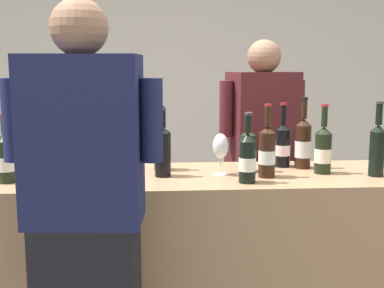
{
  "coord_description": "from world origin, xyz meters",
  "views": [
    {
      "loc": [
        -0.21,
        -2.3,
        1.49
      ],
      "look_at": [
        -0.04,
        0.0,
        1.12
      ],
      "focal_mm": 45.75,
      "sensor_mm": 36.0,
      "label": 1
    }
  ],
  "objects_px": {
    "wine_bottle_7": "(323,150)",
    "wine_glass": "(221,147)",
    "wine_bottle_4": "(283,145)",
    "person_server": "(261,177)",
    "wine_bottle_3": "(7,152)",
    "wine_bottle_6": "(162,148)",
    "person_guest": "(87,244)",
    "wine_bottle_10": "(303,143)",
    "ice_bucket": "(89,153)",
    "wine_bottle_5": "(247,158)",
    "wine_bottle_9": "(163,150)",
    "wine_bottle_0": "(6,158)",
    "wine_bottle_1": "(377,148)",
    "wine_bottle_2": "(248,150)",
    "wine_bottle_8": "(267,151)"
  },
  "relations": [
    {
      "from": "wine_bottle_5",
      "to": "wine_bottle_9",
      "type": "height_order",
      "value": "wine_bottle_9"
    },
    {
      "from": "wine_bottle_0",
      "to": "wine_bottle_5",
      "type": "distance_m",
      "value": 1.08
    },
    {
      "from": "wine_bottle_4",
      "to": "person_server",
      "type": "distance_m",
      "value": 0.55
    },
    {
      "from": "wine_bottle_4",
      "to": "wine_bottle_10",
      "type": "bearing_deg",
      "value": -24.52
    },
    {
      "from": "wine_bottle_10",
      "to": "wine_glass",
      "type": "xyz_separation_m",
      "value": [
        -0.44,
        -0.13,
        0.01
      ]
    },
    {
      "from": "wine_bottle_1",
      "to": "ice_bucket",
      "type": "distance_m",
      "value": 1.37
    },
    {
      "from": "wine_bottle_6",
      "to": "person_server",
      "type": "bearing_deg",
      "value": 39.48
    },
    {
      "from": "wine_bottle_2",
      "to": "wine_bottle_5",
      "type": "distance_m",
      "value": 0.24
    },
    {
      "from": "wine_bottle_1",
      "to": "wine_bottle_9",
      "type": "height_order",
      "value": "wine_bottle_1"
    },
    {
      "from": "wine_bottle_7",
      "to": "wine_glass",
      "type": "xyz_separation_m",
      "value": [
        -0.5,
        0.0,
        0.02
      ]
    },
    {
      "from": "wine_bottle_8",
      "to": "wine_bottle_0",
      "type": "bearing_deg",
      "value": -178.58
    },
    {
      "from": "wine_bottle_7",
      "to": "wine_bottle_3",
      "type": "bearing_deg",
      "value": 178.39
    },
    {
      "from": "wine_glass",
      "to": "person_guest",
      "type": "xyz_separation_m",
      "value": [
        -0.56,
        -0.55,
        -0.26
      ]
    },
    {
      "from": "wine_bottle_0",
      "to": "wine_bottle_1",
      "type": "height_order",
      "value": "wine_bottle_1"
    },
    {
      "from": "wine_bottle_2",
      "to": "wine_bottle_10",
      "type": "bearing_deg",
      "value": 12.3
    },
    {
      "from": "person_server",
      "to": "wine_bottle_5",
      "type": "bearing_deg",
      "value": -106.61
    },
    {
      "from": "wine_bottle_4",
      "to": "wine_bottle_7",
      "type": "bearing_deg",
      "value": -48.38
    },
    {
      "from": "wine_bottle_3",
      "to": "person_server",
      "type": "xyz_separation_m",
      "value": [
        1.35,
        0.6,
        -0.28
      ]
    },
    {
      "from": "wine_bottle_8",
      "to": "person_server",
      "type": "relative_size",
      "value": 0.21
    },
    {
      "from": "wine_bottle_10",
      "to": "wine_bottle_3",
      "type": "bearing_deg",
      "value": -176.5
    },
    {
      "from": "wine_bottle_7",
      "to": "wine_bottle_9",
      "type": "distance_m",
      "value": 0.78
    },
    {
      "from": "wine_bottle_0",
      "to": "wine_bottle_10",
      "type": "relative_size",
      "value": 0.85
    },
    {
      "from": "wine_bottle_4",
      "to": "ice_bucket",
      "type": "distance_m",
      "value": 0.98
    },
    {
      "from": "wine_bottle_9",
      "to": "wine_bottle_10",
      "type": "distance_m",
      "value": 0.73
    },
    {
      "from": "person_guest",
      "to": "wine_bottle_10",
      "type": "bearing_deg",
      "value": 34.17
    },
    {
      "from": "wine_bottle_7",
      "to": "wine_bottle_8",
      "type": "bearing_deg",
      "value": -168.17
    },
    {
      "from": "wine_bottle_7",
      "to": "wine_bottle_10",
      "type": "xyz_separation_m",
      "value": [
        -0.06,
        0.13,
        0.01
      ]
    },
    {
      "from": "wine_bottle_6",
      "to": "wine_bottle_7",
      "type": "relative_size",
      "value": 0.95
    },
    {
      "from": "person_server",
      "to": "person_guest",
      "type": "height_order",
      "value": "person_guest"
    },
    {
      "from": "wine_bottle_3",
      "to": "wine_bottle_10",
      "type": "height_order",
      "value": "wine_bottle_10"
    },
    {
      "from": "wine_bottle_5",
      "to": "wine_glass",
      "type": "distance_m",
      "value": 0.2
    },
    {
      "from": "wine_bottle_5",
      "to": "wine_bottle_6",
      "type": "bearing_deg",
      "value": 141.33
    },
    {
      "from": "wine_bottle_10",
      "to": "ice_bucket",
      "type": "height_order",
      "value": "wine_bottle_10"
    },
    {
      "from": "wine_bottle_8",
      "to": "wine_bottle_10",
      "type": "height_order",
      "value": "wine_bottle_10"
    },
    {
      "from": "wine_bottle_7",
      "to": "person_guest",
      "type": "bearing_deg",
      "value": -152.66
    },
    {
      "from": "wine_bottle_1",
      "to": "wine_bottle_2",
      "type": "relative_size",
      "value": 1.2
    },
    {
      "from": "wine_glass",
      "to": "wine_bottle_1",
      "type": "bearing_deg",
      "value": -6.15
    },
    {
      "from": "wine_bottle_4",
      "to": "wine_glass",
      "type": "distance_m",
      "value": 0.39
    },
    {
      "from": "wine_bottle_9",
      "to": "wine_glass",
      "type": "bearing_deg",
      "value": 3.27
    },
    {
      "from": "wine_bottle_1",
      "to": "person_guest",
      "type": "relative_size",
      "value": 0.21
    },
    {
      "from": "wine_bottle_3",
      "to": "wine_bottle_7",
      "type": "height_order",
      "value": "wine_bottle_7"
    },
    {
      "from": "wine_bottle_2",
      "to": "person_server",
      "type": "relative_size",
      "value": 0.18
    },
    {
      "from": "wine_bottle_6",
      "to": "wine_bottle_4",
      "type": "bearing_deg",
      "value": 3.55
    },
    {
      "from": "wine_bottle_2",
      "to": "wine_bottle_10",
      "type": "xyz_separation_m",
      "value": [
        0.29,
        0.06,
        0.02
      ]
    },
    {
      "from": "wine_bottle_2",
      "to": "ice_bucket",
      "type": "bearing_deg",
      "value": -177.21
    },
    {
      "from": "wine_bottle_10",
      "to": "person_server",
      "type": "height_order",
      "value": "person_server"
    },
    {
      "from": "wine_bottle_2",
      "to": "person_server",
      "type": "distance_m",
      "value": 0.67
    },
    {
      "from": "wine_bottle_7",
      "to": "wine_bottle_10",
      "type": "height_order",
      "value": "wine_bottle_10"
    },
    {
      "from": "wine_bottle_4",
      "to": "wine_bottle_7",
      "type": "relative_size",
      "value": 0.98
    },
    {
      "from": "wine_bottle_3",
      "to": "ice_bucket",
      "type": "height_order",
      "value": "wine_bottle_3"
    }
  ]
}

